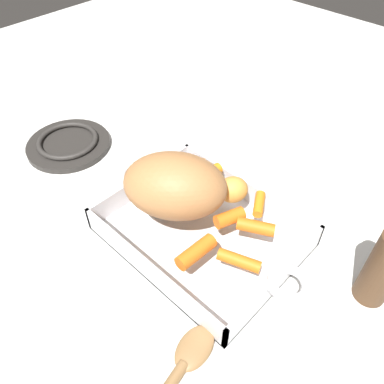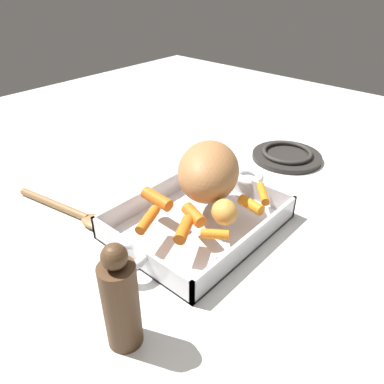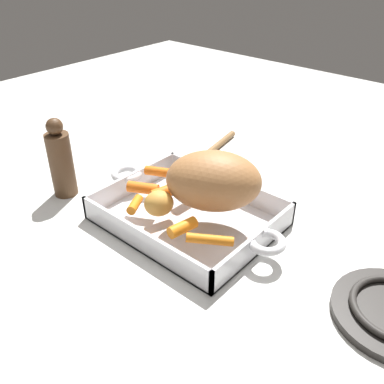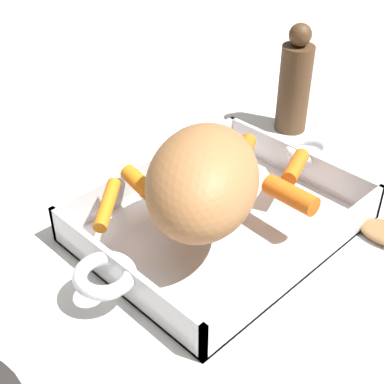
{
  "view_description": "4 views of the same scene",
  "coord_description": "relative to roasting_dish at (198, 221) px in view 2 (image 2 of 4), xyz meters",
  "views": [
    {
      "loc": [
        0.26,
        -0.29,
        0.49
      ],
      "look_at": [
        -0.03,
        0.01,
        0.08
      ],
      "focal_mm": 36.02,
      "sensor_mm": 36.0,
      "label": 1
    },
    {
      "loc": [
        0.42,
        0.36,
        0.42
      ],
      "look_at": [
        -0.0,
        -0.02,
        0.07
      ],
      "focal_mm": 35.09,
      "sensor_mm": 36.0,
      "label": 2
    },
    {
      "loc": [
        -0.41,
        0.46,
        0.44
      ],
      "look_at": [
        -0.01,
        -0.0,
        0.06
      ],
      "focal_mm": 39.36,
      "sensor_mm": 36.0,
      "label": 3
    },
    {
      "loc": [
        -0.37,
        -0.33,
        0.41
      ],
      "look_at": [
        -0.03,
        0.02,
        0.06
      ],
      "focal_mm": 52.15,
      "sensor_mm": 36.0,
      "label": 4
    }
  ],
  "objects": [
    {
      "name": "ground_plane",
      "position": [
        0.0,
        0.0,
        -0.01
      ],
      "size": [
        2.05,
        2.05,
        0.0
      ],
      "primitive_type": "plane",
      "color": "silver"
    },
    {
      "name": "stove_burner_rear",
      "position": [
        -0.35,
        -0.02,
        -0.0
      ],
      "size": [
        0.17,
        0.17,
        0.02
      ],
      "color": "#282623",
      "rests_on": "ground_plane"
    },
    {
      "name": "pork_roast",
      "position": [
        -0.04,
        -0.01,
        0.08
      ],
      "size": [
        0.19,
        0.18,
        0.1
      ],
      "primitive_type": "ellipsoid",
      "rotation": [
        0.0,
        0.0,
        3.72
      ],
      "color": "#AA7141",
      "rests_on": "roasting_dish"
    },
    {
      "name": "roasting_dish",
      "position": [
        0.0,
        0.0,
        0.0
      ],
      "size": [
        0.38,
        0.23,
        0.05
      ],
      "color": "silver",
      "rests_on": "ground_plane"
    },
    {
      "name": "potato_golden_small",
      "position": [
        0.01,
        0.06,
        0.05
      ],
      "size": [
        0.06,
        0.06,
        0.04
      ],
      "primitive_type": "ellipsoid",
      "rotation": [
        0.0,
        0.0,
        5.69
      ],
      "color": "gold",
      "rests_on": "roasting_dish"
    },
    {
      "name": "baby_carrot_short",
      "position": [
        0.09,
        -0.03,
        0.04
      ],
      "size": [
        0.06,
        0.04,
        0.02
      ],
      "primitive_type": "cylinder",
      "rotation": [
        1.53,
        0.0,
        5.09
      ],
      "color": "orange",
      "rests_on": "roasting_dish"
    },
    {
      "name": "baby_carrot_northwest",
      "position": [
        -0.06,
        0.07,
        0.04
      ],
      "size": [
        0.03,
        0.05,
        0.02
      ],
      "primitive_type": "cylinder",
      "rotation": [
        1.58,
        0.0,
        6.12
      ],
      "color": "orange",
      "rests_on": "roasting_dish"
    },
    {
      "name": "serving_spoon",
      "position": [
        0.13,
        -0.2,
        -0.01
      ],
      "size": [
        0.07,
        0.24,
        0.01
      ],
      "rotation": [
        0.0,
        0.0,
        1.75
      ],
      "color": "olive",
      "rests_on": "ground_plane"
    },
    {
      "name": "baby_carrot_center_right",
      "position": [
        0.08,
        0.04,
        0.04
      ],
      "size": [
        0.06,
        0.04,
        0.02
      ],
      "primitive_type": "cylinder",
      "rotation": [
        1.57,
        0.0,
        5.19
      ],
      "color": "orange",
      "rests_on": "roasting_dish"
    },
    {
      "name": "baby_carrot_northeast",
      "position": [
        0.04,
        -0.06,
        0.04
      ],
      "size": [
        0.02,
        0.06,
        0.02
      ],
      "primitive_type": "cylinder",
      "rotation": [
        1.54,
        0.0,
        6.24
      ],
      "color": "orange",
      "rests_on": "roasting_dish"
    },
    {
      "name": "baby_carrot_southeast",
      "position": [
        -0.1,
        0.07,
        0.04
      ],
      "size": [
        0.07,
        0.06,
        0.02
      ],
      "primitive_type": "cylinder",
      "rotation": [
        1.47,
        0.0,
        2.26
      ],
      "color": "orange",
      "rests_on": "roasting_dish"
    },
    {
      "name": "baby_carrot_long",
      "position": [
        0.04,
        0.02,
        0.04
      ],
      "size": [
        0.04,
        0.05,
        0.02
      ],
      "primitive_type": "cylinder",
      "rotation": [
        1.62,
        0.0,
        2.82
      ],
      "color": "orange",
      "rests_on": "roasting_dish"
    },
    {
      "name": "pepper_mill",
      "position": [
        0.24,
        0.09,
        0.06
      ],
      "size": [
        0.05,
        0.05,
        0.16
      ],
      "color": "#4C331E",
      "rests_on": "ground_plane"
    },
    {
      "name": "baby_carrot_center_left",
      "position": [
        0.05,
        0.08,
        0.04
      ],
      "size": [
        0.04,
        0.05,
        0.02
      ],
      "primitive_type": "cylinder",
      "rotation": [
        1.5,
        0.0,
        3.67
      ],
      "color": "orange",
      "rests_on": "roasting_dish"
    }
  ]
}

